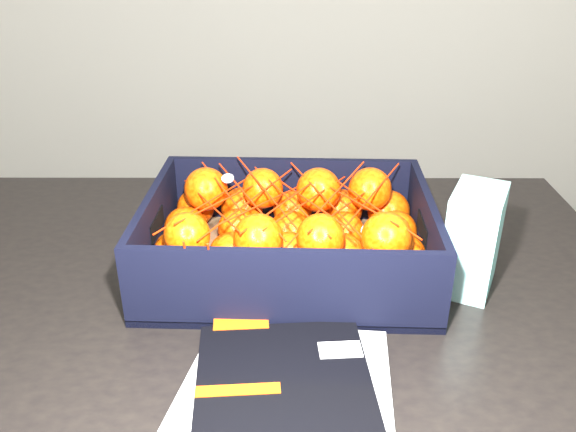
{
  "coord_description": "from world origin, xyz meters",
  "views": [
    {
      "loc": [
        0.42,
        -0.64,
        1.27
      ],
      "look_at": [
        0.39,
        0.16,
        0.86
      ],
      "focal_mm": 37.18,
      "sensor_mm": 36.0,
      "label": 1
    }
  ],
  "objects_px": {
    "table": "(263,328)",
    "magazine_stack": "(283,403)",
    "produce_crate": "(289,247)",
    "retail_carton": "(473,240)"
  },
  "relations": [
    {
      "from": "table",
      "to": "produce_crate",
      "type": "xyz_separation_m",
      "value": [
        0.04,
        0.03,
        0.14
      ]
    },
    {
      "from": "produce_crate",
      "to": "retail_carton",
      "type": "relative_size",
      "value": 2.76
    },
    {
      "from": "magazine_stack",
      "to": "produce_crate",
      "type": "xyz_separation_m",
      "value": [
        -0.0,
        0.31,
        0.03
      ]
    },
    {
      "from": "magazine_stack",
      "to": "retail_carton",
      "type": "xyz_separation_m",
      "value": [
        0.27,
        0.27,
        0.07
      ]
    },
    {
      "from": "table",
      "to": "magazine_stack",
      "type": "distance_m",
      "value": 0.3
    },
    {
      "from": "produce_crate",
      "to": "retail_carton",
      "type": "bearing_deg",
      "value": -8.29
    },
    {
      "from": "table",
      "to": "retail_carton",
      "type": "bearing_deg",
      "value": -1.53
    },
    {
      "from": "produce_crate",
      "to": "magazine_stack",
      "type": "bearing_deg",
      "value": -89.12
    },
    {
      "from": "table",
      "to": "produce_crate",
      "type": "distance_m",
      "value": 0.15
    },
    {
      "from": "magazine_stack",
      "to": "produce_crate",
      "type": "bearing_deg",
      "value": 90.88
    }
  ]
}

